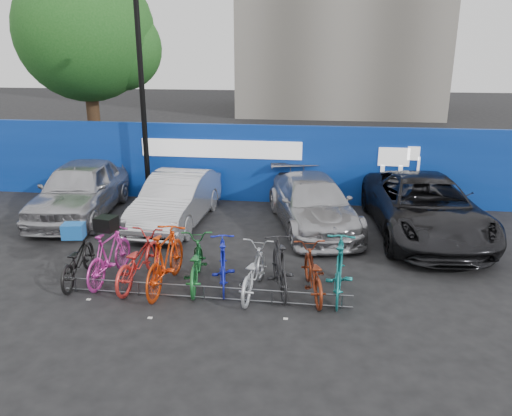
% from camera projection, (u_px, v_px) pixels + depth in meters
% --- Properties ---
extents(ground, '(100.00, 100.00, 0.00)m').
position_uv_depth(ground, '(211.00, 286.00, 10.11)').
color(ground, black).
rests_on(ground, ground).
extents(hoarding, '(22.00, 0.18, 2.40)m').
position_uv_depth(hoarding, '(253.00, 163.00, 15.40)').
color(hoarding, navy).
rests_on(hoarding, ground).
extents(tree, '(5.40, 5.20, 7.80)m').
position_uv_depth(tree, '(92.00, 35.00, 18.94)').
color(tree, '#382314').
rests_on(tree, ground).
extents(lamppost, '(0.25, 0.50, 6.11)m').
position_uv_depth(lamppost, '(142.00, 96.00, 14.62)').
color(lamppost, black).
rests_on(lamppost, ground).
extents(bike_rack, '(5.60, 0.03, 0.30)m').
position_uv_depth(bike_rack, '(204.00, 292.00, 9.49)').
color(bike_rack, '#595B60').
rests_on(bike_rack, ground).
extents(car_0, '(2.36, 4.81, 1.58)m').
position_uv_depth(car_0, '(80.00, 189.00, 14.12)').
color(car_0, '#AAAAAF').
rests_on(car_0, ground).
extents(car_1, '(1.63, 4.22, 1.37)m').
position_uv_depth(car_1, '(177.00, 199.00, 13.53)').
color(car_1, silver).
rests_on(car_1, ground).
extents(car_2, '(3.00, 4.89, 1.32)m').
position_uv_depth(car_2, '(313.00, 203.00, 13.27)').
color(car_2, '#A6A7AB').
rests_on(car_2, ground).
extents(car_3, '(2.94, 5.57, 1.49)m').
position_uv_depth(car_3, '(425.00, 207.00, 12.67)').
color(car_3, black).
rests_on(car_3, ground).
extents(bike_0, '(0.85, 1.86, 0.94)m').
position_uv_depth(bike_0, '(77.00, 259.00, 10.20)').
color(bike_0, black).
rests_on(bike_0, ground).
extents(bike_1, '(0.66, 1.85, 1.09)m').
position_uv_depth(bike_1, '(109.00, 255.00, 10.22)').
color(bike_1, '#CB31A1').
rests_on(bike_1, ground).
extents(bike_2, '(0.85, 1.99, 1.02)m').
position_uv_depth(bike_2, '(138.00, 260.00, 10.09)').
color(bike_2, red).
rests_on(bike_2, ground).
extents(bike_3, '(0.67, 2.07, 1.23)m').
position_uv_depth(bike_3, '(165.00, 259.00, 9.84)').
color(bike_3, red).
rests_on(bike_3, ground).
extents(bike_4, '(0.93, 1.92, 0.97)m').
position_uv_depth(bike_4, '(195.00, 263.00, 10.01)').
color(bike_4, '#1C672B').
rests_on(bike_4, ground).
extents(bike_5, '(0.82, 1.76, 1.02)m').
position_uv_depth(bike_5, '(223.00, 263.00, 9.93)').
color(bike_5, '#1722BA').
rests_on(bike_5, ground).
extents(bike_6, '(0.77, 1.84, 0.94)m').
position_uv_depth(bike_6, '(253.00, 271.00, 9.68)').
color(bike_6, '#B3B7BC').
rests_on(bike_6, ground).
extents(bike_7, '(0.91, 1.86, 1.08)m').
position_uv_depth(bike_7, '(280.00, 266.00, 9.73)').
color(bike_7, black).
rests_on(bike_7, ground).
extents(bike_8, '(0.97, 1.88, 0.94)m').
position_uv_depth(bike_8, '(313.00, 272.00, 9.62)').
color(bike_8, maroon).
rests_on(bike_8, ground).
extents(bike_9, '(0.65, 1.95, 1.16)m').
position_uv_depth(bike_9, '(339.00, 268.00, 9.54)').
color(bike_9, '#157475').
rests_on(bike_9, ground).
extents(cargo_crate, '(0.47, 0.39, 0.30)m').
position_uv_depth(cargo_crate, '(74.00, 231.00, 10.02)').
color(cargo_crate, '#1858AE').
rests_on(cargo_crate, bike_0).
extents(cargo_topcase, '(0.44, 0.40, 0.28)m').
position_uv_depth(cargo_topcase, '(106.00, 224.00, 10.01)').
color(cargo_topcase, black).
rests_on(cargo_topcase, bike_1).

